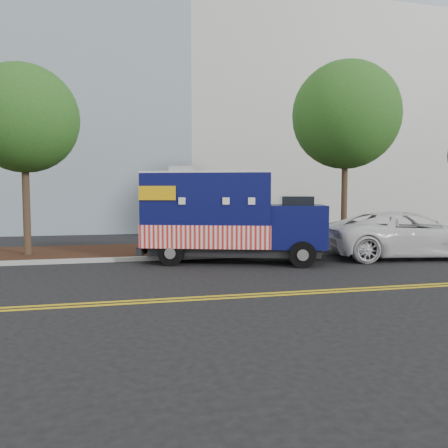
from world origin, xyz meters
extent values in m
plane|color=black|center=(0.00, 0.00, 0.00)|extent=(120.00, 120.00, 0.00)
cube|color=#9E9E99|center=(0.00, 1.40, 0.07)|extent=(120.00, 0.18, 0.15)
cube|color=black|center=(0.00, 3.50, 0.07)|extent=(120.00, 4.00, 0.15)
cube|color=gold|center=(0.00, -4.45, 0.01)|extent=(120.00, 0.10, 0.01)
cube|color=gold|center=(0.00, -4.70, 0.01)|extent=(120.00, 0.10, 0.01)
cube|color=silver|center=(2.00, 22.00, 15.00)|extent=(46.00, 20.00, 30.00)
cylinder|color=#38281C|center=(-5.55, 2.91, 2.05)|extent=(0.26, 0.26, 4.10)
sphere|color=#174B15|center=(-5.55, 2.91, 5.08)|extent=(3.89, 3.89, 3.89)
cylinder|color=#38281C|center=(7.31, 3.17, 2.30)|extent=(0.26, 0.26, 4.60)
sphere|color=#174B15|center=(7.31, 3.17, 5.76)|extent=(4.62, 4.62, 4.62)
cube|color=#473828|center=(-1.23, 1.78, 1.20)|extent=(0.06, 0.06, 2.40)
cube|color=black|center=(1.66, 0.45, 0.43)|extent=(6.04, 3.65, 0.29)
cube|color=#0A0D47|center=(0.79, 0.74, 1.84)|extent=(4.81, 3.59, 2.45)
cube|color=red|center=(0.79, 0.74, 0.97)|extent=(4.87, 3.66, 0.77)
cube|color=white|center=(0.79, 0.74, 3.08)|extent=(4.81, 3.59, 0.06)
cube|color=#B7B7BA|center=(-0.08, 1.03, 3.22)|extent=(1.03, 1.03, 0.22)
cube|color=#0A0D47|center=(3.69, -0.23, 1.28)|extent=(2.44, 2.66, 1.43)
cube|color=black|center=(3.64, -0.22, 1.96)|extent=(1.60, 2.21, 0.66)
cube|color=black|center=(4.58, -0.53, 0.80)|extent=(0.73, 1.96, 0.31)
cube|color=black|center=(-1.29, 1.44, 0.46)|extent=(0.90, 2.24, 0.29)
cube|color=#B7B7BA|center=(-1.27, 1.43, 1.89)|extent=(0.62, 1.76, 1.94)
cube|color=#B7B7BA|center=(1.46, 1.79, 1.89)|extent=(1.76, 0.62, 1.12)
cube|color=#EDAF0C|center=(-1.05, 0.07, 2.40)|extent=(1.17, 0.41, 0.46)
cube|color=#EDAF0C|center=(-0.28, 2.38, 2.40)|extent=(1.17, 0.41, 0.46)
cylinder|color=black|center=(3.46, -1.25, 0.43)|extent=(0.90, 0.54, 0.86)
cylinder|color=black|center=(4.12, 0.72, 0.43)|extent=(0.90, 0.54, 0.86)
cylinder|color=black|center=(-0.61, 0.11, 0.43)|extent=(0.90, 0.54, 0.86)
cylinder|color=black|center=(0.05, 2.08, 0.43)|extent=(0.90, 0.54, 0.86)
imported|color=white|center=(8.19, -0.03, 0.86)|extent=(6.47, 3.60, 1.71)
camera|label=1|loc=(-2.18, -14.20, 2.38)|focal=35.00mm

